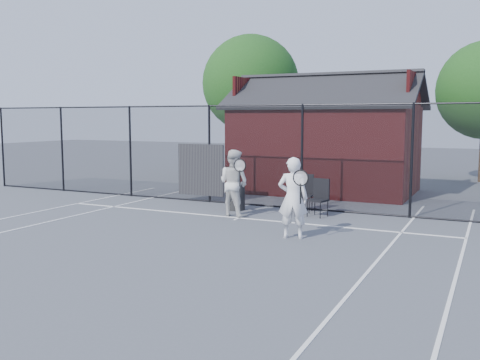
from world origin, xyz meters
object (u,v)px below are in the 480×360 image
at_px(player_front, 293,198).
at_px(waste_bin, 236,197).
at_px(chair_right, 318,198).
at_px(player_back, 234,183).
at_px(chair_left, 303,194).
at_px(clubhouse, 326,146).

height_order(player_front, waste_bin, player_front).
bearing_deg(chair_right, player_back, -145.09).
relative_size(player_front, waste_bin, 2.39).
relative_size(player_back, chair_left, 1.74).
xyz_separation_m(player_front, chair_left, (-0.86, 3.20, -0.38)).
bearing_deg(clubhouse, player_back, -97.86).
bearing_deg(chair_left, chair_right, -48.74).
bearing_deg(player_front, waste_bin, 135.01).
relative_size(player_front, chair_left, 1.74).
relative_size(chair_right, waste_bin, 1.32).
bearing_deg(clubhouse, waste_bin, -103.14).
distance_m(player_back, chair_left, 2.05).
bearing_deg(chair_left, player_back, -145.10).
distance_m(player_front, chair_right, 2.74).
relative_size(clubhouse, chair_left, 6.39).
height_order(chair_left, waste_bin, chair_left).
bearing_deg(chair_right, waste_bin, -167.59).
bearing_deg(chair_left, player_front, -82.28).
xyz_separation_m(player_back, chair_right, (2.06, 0.85, -0.40)).
xyz_separation_m(player_back, chair_left, (1.49, 1.35, -0.38)).
bearing_deg(waste_bin, chair_right, 0.00).
xyz_separation_m(clubhouse, waste_bin, (-1.14, -4.90, -1.24)).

